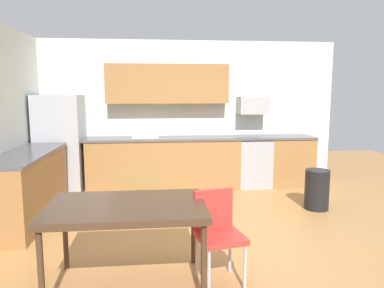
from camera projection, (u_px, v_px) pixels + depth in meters
ground_plane at (200, 236)px, 4.46m from camera, size 12.00×12.00×0.00m
wall_back at (183, 113)px, 6.88m from camera, size 5.80×0.10×2.70m
cabinet_run_back at (164, 164)px, 6.62m from camera, size 2.74×0.60×0.90m
cabinet_run_back_right at (289, 161)px, 6.87m from camera, size 0.81×0.60×0.90m
cabinet_run_left at (27, 188)px, 4.95m from camera, size 0.60×2.00×0.90m
countertop_back at (185, 138)px, 6.60m from camera, size 4.80×0.64×0.04m
countertop_left at (24, 154)px, 4.88m from camera, size 0.64×2.00×0.04m
upper_cabinets_back at (167, 84)px, 6.55m from camera, size 2.20×0.34×0.70m
refrigerator at (61, 144)px, 6.30m from camera, size 0.76×0.70×1.71m
oven_range at (253, 162)px, 6.79m from camera, size 0.60×0.60×0.91m
microwave at (253, 105)px, 6.74m from camera, size 0.54×0.36×0.32m
sink_basin at (145, 141)px, 6.53m from camera, size 0.48×0.40×0.14m
sink_faucet at (145, 131)px, 6.68m from camera, size 0.02×0.02×0.24m
dining_table at (127, 211)px, 3.21m from camera, size 1.40×0.90×0.77m
chair_near_table at (218, 229)px, 3.35m from camera, size 0.47×0.47×0.85m
trash_bin at (317, 190)px, 5.45m from camera, size 0.36×0.36×0.60m
floor_mat at (142, 198)px, 6.01m from camera, size 0.70×0.50×0.01m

